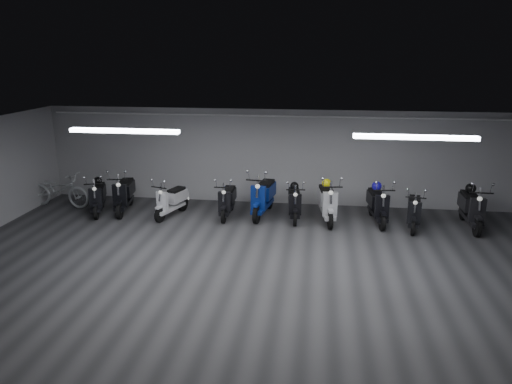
# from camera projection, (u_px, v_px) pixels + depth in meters

# --- Properties ---
(floor) EXTENTS (14.00, 10.00, 0.01)m
(floor) POSITION_uv_depth(u_px,v_px,m) (257.00, 277.00, 9.55)
(floor) COLOR #323234
(floor) RESTS_ON ground
(ceiling) EXTENTS (14.00, 10.00, 0.01)m
(ceiling) POSITION_uv_depth(u_px,v_px,m) (258.00, 139.00, 8.76)
(ceiling) COLOR gray
(ceiling) RESTS_ON ground
(back_wall) EXTENTS (14.00, 0.01, 2.80)m
(back_wall) POSITION_uv_depth(u_px,v_px,m) (280.00, 157.00, 13.91)
(back_wall) COLOR #9F9FA1
(back_wall) RESTS_ON ground
(front_wall) EXTENTS (14.00, 0.01, 2.80)m
(front_wall) POSITION_uv_depth(u_px,v_px,m) (187.00, 382.00, 4.39)
(front_wall) COLOR #9F9FA1
(front_wall) RESTS_ON ground
(fluor_strip_left) EXTENTS (2.40, 0.18, 0.08)m
(fluor_strip_left) POSITION_uv_depth(u_px,v_px,m) (124.00, 131.00, 10.11)
(fluor_strip_left) COLOR white
(fluor_strip_left) RESTS_ON ceiling
(fluor_strip_right) EXTENTS (2.40, 0.18, 0.08)m
(fluor_strip_right) POSITION_uv_depth(u_px,v_px,m) (415.00, 137.00, 9.34)
(fluor_strip_right) COLOR white
(fluor_strip_right) RESTS_ON ceiling
(conduit) EXTENTS (13.60, 0.05, 0.05)m
(conduit) POSITION_uv_depth(u_px,v_px,m) (280.00, 116.00, 13.49)
(conduit) COLOR white
(conduit) RESTS_ON back_wall
(scooter_0) EXTENTS (1.03, 1.74, 1.23)m
(scooter_0) POSITION_uv_depth(u_px,v_px,m) (97.00, 192.00, 13.22)
(scooter_0) COLOR black
(scooter_0) RESTS_ON floor
(scooter_1) EXTENTS (0.91, 1.91, 1.37)m
(scooter_1) POSITION_uv_depth(u_px,v_px,m) (124.00, 189.00, 13.31)
(scooter_1) COLOR black
(scooter_1) RESTS_ON floor
(scooter_2) EXTENTS (0.99, 1.68, 1.18)m
(scooter_2) POSITION_uv_depth(u_px,v_px,m) (171.00, 196.00, 12.96)
(scooter_2) COLOR silver
(scooter_2) RESTS_ON floor
(scooter_3) EXTENTS (0.54, 1.62, 1.21)m
(scooter_3) POSITION_uv_depth(u_px,v_px,m) (227.00, 195.00, 12.95)
(scooter_3) COLOR black
(scooter_3) RESTS_ON floor
(scooter_4) EXTENTS (0.94, 2.02, 1.45)m
(scooter_4) POSITION_uv_depth(u_px,v_px,m) (263.00, 191.00, 12.98)
(scooter_4) COLOR navy
(scooter_4) RESTS_ON floor
(scooter_5) EXTENTS (0.69, 1.67, 1.21)m
(scooter_5) POSITION_uv_depth(u_px,v_px,m) (295.00, 198.00, 12.75)
(scooter_5) COLOR black
(scooter_5) RESTS_ON floor
(scooter_6) EXTENTS (0.86, 1.92, 1.38)m
(scooter_6) POSITION_uv_depth(u_px,v_px,m) (327.00, 196.00, 12.57)
(scooter_6) COLOR #B8B9BD
(scooter_6) RESTS_ON floor
(scooter_7) EXTENTS (0.79, 1.82, 1.31)m
(scooter_7) POSITION_uv_depth(u_px,v_px,m) (378.00, 199.00, 12.44)
(scooter_7) COLOR black
(scooter_7) RESTS_ON floor
(scooter_8) EXTENTS (0.81, 1.68, 1.20)m
(scooter_8) POSITION_uv_depth(u_px,v_px,m) (414.00, 206.00, 12.08)
(scooter_8) COLOR black
(scooter_8) RESTS_ON floor
(scooter_9) EXTENTS (0.64, 1.85, 1.37)m
(scooter_9) POSITION_uv_depth(u_px,v_px,m) (472.00, 202.00, 12.07)
(scooter_9) COLOR black
(scooter_9) RESTS_ON floor
(bicycle) EXTENTS (1.99, 0.89, 1.24)m
(bicycle) POSITION_uv_depth(u_px,v_px,m) (58.00, 186.00, 13.80)
(bicycle) COLOR silver
(bicycle) RESTS_ON floor
(helmet_0) EXTENTS (0.25, 0.25, 0.25)m
(helmet_0) POSITION_uv_depth(u_px,v_px,m) (327.00, 183.00, 12.73)
(helmet_0) COLOR #F8F00E
(helmet_0) RESTS_ON scooter_6
(helmet_1) EXTENTS (0.26, 0.26, 0.26)m
(helmet_1) POSITION_uv_depth(u_px,v_px,m) (377.00, 186.00, 12.59)
(helmet_1) COLOR #170E9E
(helmet_1) RESTS_ON scooter_7
(helmet_2) EXTENTS (0.27, 0.27, 0.27)m
(helmet_2) POSITION_uv_depth(u_px,v_px,m) (471.00, 188.00, 12.23)
(helmet_2) COLOR black
(helmet_2) RESTS_ON scooter_9
(helmet_3) EXTENTS (0.23, 0.23, 0.23)m
(helmet_3) POSITION_uv_depth(u_px,v_px,m) (294.00, 186.00, 12.89)
(helmet_3) COLOR black
(helmet_3) RESTS_ON scooter_5
(helmet_4) EXTENTS (0.24, 0.24, 0.24)m
(helmet_4) POSITION_uv_depth(u_px,v_px,m) (98.00, 181.00, 13.36)
(helmet_4) COLOR black
(helmet_4) RESTS_ON scooter_0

